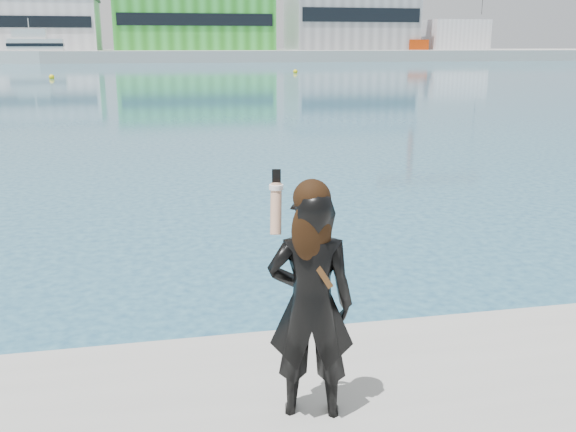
% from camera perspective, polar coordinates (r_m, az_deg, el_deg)
% --- Properties ---
extents(far_quay, '(320.00, 40.00, 2.00)m').
position_cam_1_polar(far_quay, '(133.88, -11.88, 13.81)').
color(far_quay, '#9E9E99').
rests_on(far_quay, ground).
extents(warehouse_white, '(24.48, 15.35, 9.50)m').
position_cam_1_polar(warehouse_white, '(133.62, -21.84, 15.56)').
color(warehouse_white, silver).
rests_on(warehouse_white, far_quay).
extents(warehouse_green, '(30.60, 16.36, 10.50)m').
position_cam_1_polar(warehouse_green, '(132.18, -8.41, 16.67)').
color(warehouse_green, green).
rests_on(warehouse_green, far_quay).
extents(warehouse_grey_right, '(25.50, 15.35, 12.50)m').
position_cam_1_polar(warehouse_grey_right, '(138.03, 5.58, 17.10)').
color(warehouse_grey_right, gray).
rests_on(warehouse_grey_right, far_quay).
extents(ancillary_shed, '(12.00, 10.00, 6.00)m').
position_cam_1_polar(ancillary_shed, '(144.15, 14.48, 15.32)').
color(ancillary_shed, silver).
rests_on(ancillary_shed, far_quay).
extents(flagpole_right, '(1.28, 0.16, 8.00)m').
position_cam_1_polar(flagpole_right, '(126.94, -1.55, 16.57)').
color(flagpole_right, silver).
rests_on(flagpole_right, far_quay).
extents(motor_yacht, '(15.75, 5.25, 7.24)m').
position_cam_1_polar(motor_yacht, '(117.41, -21.24, 13.52)').
color(motor_yacht, silver).
rests_on(motor_yacht, ground).
extents(buoy_near, '(0.50, 0.50, 0.50)m').
position_cam_1_polar(buoy_near, '(73.48, 0.66, 12.60)').
color(buoy_near, yellow).
rests_on(buoy_near, ground).
extents(buoy_extra, '(0.50, 0.50, 0.50)m').
position_cam_1_polar(buoy_extra, '(64.87, -20.26, 11.37)').
color(buoy_extra, yellow).
rests_on(buoy_extra, ground).
extents(woman, '(0.61, 0.48, 1.57)m').
position_cam_1_polar(woman, '(4.02, 2.03, -7.30)').
color(woman, black).
rests_on(woman, near_quay).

